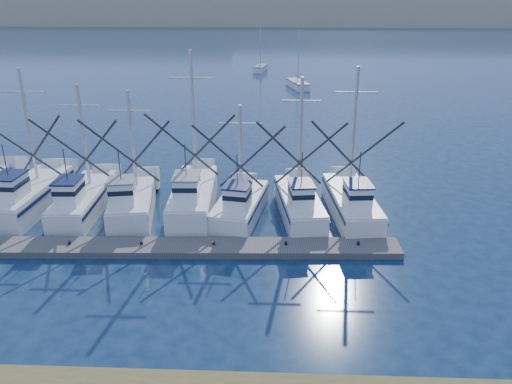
% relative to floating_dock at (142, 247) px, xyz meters
% --- Properties ---
extents(ground, '(500.00, 500.00, 0.00)m').
position_rel_floating_dock_xyz_m(ground, '(9.40, -6.12, -0.19)').
color(ground, '#0B1E34').
rests_on(ground, ground).
extents(floating_dock, '(28.66, 2.95, 0.38)m').
position_rel_floating_dock_xyz_m(floating_dock, '(0.00, 0.00, 0.00)').
color(floating_dock, '#5C5652').
rests_on(floating_dock, ground).
extents(dune_ridge, '(360.00, 60.00, 10.00)m').
position_rel_floating_dock_xyz_m(dune_ridge, '(9.40, 203.88, 4.81)').
color(dune_ridge, tan).
rests_on(dune_ridge, ground).
extents(trawler_fleet, '(28.29, 9.09, 10.10)m').
position_rel_floating_dock_xyz_m(trawler_fleet, '(-0.64, 4.88, 0.79)').
color(trawler_fleet, white).
rests_on(trawler_fleet, ground).
extents(sailboat_near, '(3.41, 6.41, 8.10)m').
position_rel_floating_dock_xyz_m(sailboat_near, '(10.39, 49.82, 0.30)').
color(sailboat_near, white).
rests_on(sailboat_near, ground).
extents(sailboat_far, '(2.53, 5.14, 8.10)m').
position_rel_floating_dock_xyz_m(sailboat_far, '(4.36, 65.49, 0.32)').
color(sailboat_far, white).
rests_on(sailboat_far, ground).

